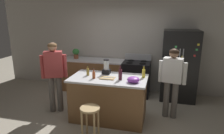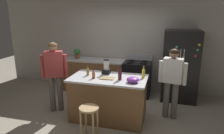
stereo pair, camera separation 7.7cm
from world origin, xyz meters
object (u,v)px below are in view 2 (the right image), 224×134
object	(u,v)px
potted_plant	(77,53)
blender_appliance	(106,68)
person_by_sink_right	(172,77)
refrigerator	(180,66)
mixing_bowl	(133,80)
cutting_board	(107,78)
bottle_cooking_sauce	(94,75)
kitchen_island	(108,98)
bottle_soda	(143,73)
person_by_island_left	(54,71)
bottle_vinegar	(88,71)
bar_stool	(89,114)
bottle_wine	(120,74)
stove_range	(137,78)
chef_knife	(108,77)

from	to	relation	value
potted_plant	blender_appliance	size ratio (longest dim) A/B	0.90
person_by_sink_right	potted_plant	world-z (taller)	person_by_sink_right
refrigerator	mixing_bowl	size ratio (longest dim) A/B	7.57
potted_plant	cutting_board	xyz separation A→B (m)	(1.42, -1.63, -0.16)
potted_plant	bottle_cooking_sauce	size ratio (longest dim) A/B	1.39
kitchen_island	cutting_board	distance (m)	0.49
person_by_sink_right	cutting_board	distance (m)	1.40
cutting_board	mixing_bowl	bearing A→B (deg)	-10.77
kitchen_island	bottle_soda	world-z (taller)	bottle_soda
person_by_island_left	bottle_vinegar	distance (m)	0.83
bar_stool	bottle_wine	size ratio (longest dim) A/B	2.00
kitchen_island	stove_range	bearing A→B (deg)	75.13
cutting_board	bar_stool	bearing A→B (deg)	-100.18
blender_appliance	bottle_vinegar	distance (m)	0.42
potted_plant	bottle_wine	distance (m)	2.36
stove_range	mixing_bowl	bearing A→B (deg)	-84.98
person_by_island_left	bottle_cooking_sauce	world-z (taller)	person_by_island_left
potted_plant	bottle_wine	world-z (taller)	bottle_wine
kitchen_island	potted_plant	bearing A→B (deg)	132.57
person_by_sink_right	bottle_vinegar	world-z (taller)	person_by_sink_right
bottle_vinegar	bottle_cooking_sauce	bearing A→B (deg)	-40.91
bottle_wine	bottle_vinegar	bearing A→B (deg)	170.80
bar_stool	cutting_board	xyz separation A→B (m)	(0.13, 0.74, 0.47)
refrigerator	bottle_vinegar	xyz separation A→B (m)	(-2.01, -1.47, 0.11)
person_by_sink_right	bottle_cooking_sauce	bearing A→B (deg)	-161.50
stove_range	mixing_bowl	xyz separation A→B (m)	(0.15, -1.71, 0.52)
bar_stool	blender_appliance	bearing A→B (deg)	89.18
blender_appliance	cutting_board	world-z (taller)	blender_appliance
kitchen_island	person_by_sink_right	distance (m)	1.45
bottle_wine	cutting_board	xyz separation A→B (m)	(-0.27, 0.01, -0.11)
bar_stool	bottle_vinegar	world-z (taller)	bottle_vinegar
bottle_vinegar	chef_knife	world-z (taller)	bottle_vinegar
stove_range	bottle_wine	bearing A→B (deg)	-94.71
bottle_soda	chef_knife	distance (m)	0.75
bottle_wine	person_by_sink_right	bearing A→B (deg)	25.01
bottle_soda	kitchen_island	bearing A→B (deg)	-165.97
person_by_sink_right	mixing_bowl	size ratio (longest dim) A/B	6.34
refrigerator	bar_stool	world-z (taller)	refrigerator
kitchen_island	bottle_cooking_sauce	world-z (taller)	bottle_cooking_sauce
cutting_board	person_by_sink_right	bearing A→B (deg)	19.90
bottle_wine	bar_stool	bearing A→B (deg)	-119.03
potted_plant	mixing_bowl	size ratio (longest dim) A/B	1.22
blender_appliance	cutting_board	size ratio (longest dim) A/B	1.11
potted_plant	blender_appliance	world-z (taller)	blender_appliance
bottle_cooking_sauce	mixing_bowl	distance (m)	0.84
person_by_island_left	mixing_bowl	size ratio (longest dim) A/B	6.69
bottle_cooking_sauce	cutting_board	size ratio (longest dim) A/B	0.72
kitchen_island	person_by_island_left	world-z (taller)	person_by_island_left
person_by_sink_right	chef_knife	xyz separation A→B (m)	(-1.29, -0.48, 0.03)
kitchen_island	person_by_island_left	bearing A→B (deg)	178.13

